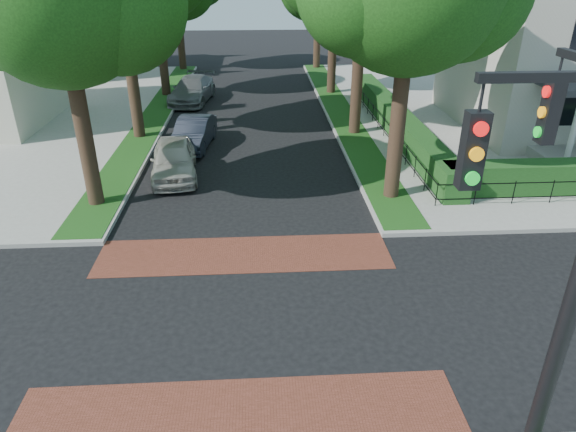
% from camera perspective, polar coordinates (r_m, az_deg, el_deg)
% --- Properties ---
extents(ground, '(120.00, 120.00, 0.00)m').
position_cam_1_polar(ground, '(13.36, -5.09, -11.32)').
color(ground, black).
rests_on(ground, ground).
extents(sidewalk_ne, '(30.00, 30.00, 0.15)m').
position_cam_1_polar(sidewalk_ne, '(36.03, 28.98, 10.33)').
color(sidewalk_ne, gray).
rests_on(sidewalk_ne, ground).
extents(crosswalk_far, '(9.00, 2.20, 0.01)m').
position_cam_1_polar(crosswalk_far, '(16.00, -4.86, -4.25)').
color(crosswalk_far, brown).
rests_on(crosswalk_far, ground).
extents(crosswalk_near, '(9.00, 2.20, 0.01)m').
position_cam_1_polar(crosswalk_near, '(11.00, -5.44, -21.59)').
color(crosswalk_near, brown).
rests_on(crosswalk_near, ground).
extents(grass_strip_ne, '(1.60, 29.80, 0.02)m').
position_cam_1_polar(grass_strip_ne, '(31.09, 5.83, 11.51)').
color(grass_strip_ne, '#164814').
rests_on(grass_strip_ne, sidewalk_ne).
extents(grass_strip_nw, '(1.60, 29.80, 0.02)m').
position_cam_1_polar(grass_strip_nw, '(31.28, -14.50, 10.90)').
color(grass_strip_nw, '#164814').
rests_on(grass_strip_nw, sidewalk_nw).
extents(hedge_main_road, '(1.00, 18.00, 1.20)m').
position_cam_1_polar(hedge_main_road, '(27.55, 12.00, 10.37)').
color(hedge_main_road, '#193B14').
rests_on(hedge_main_road, sidewalk_ne).
extents(fence_main_road, '(0.06, 18.00, 0.90)m').
position_cam_1_polar(fence_main_road, '(27.39, 10.32, 10.10)').
color(fence_main_road, black).
rests_on(fence_main_road, sidewalk_ne).
extents(house_left_far, '(10.00, 9.00, 10.14)m').
position_cam_1_polar(house_left_far, '(45.56, -25.69, 20.26)').
color(house_left_far, beige).
rests_on(house_left_far, sidewalk_nw).
extents(traffic_signal, '(2.17, 2.00, 8.00)m').
position_cam_1_polar(traffic_signal, '(8.28, 28.74, -1.78)').
color(traffic_signal, black).
rests_on(traffic_signal, sidewalk_se).
extents(parked_car_front, '(2.35, 4.68, 1.53)m').
position_cam_1_polar(parked_car_front, '(21.93, -12.57, 6.18)').
color(parked_car_front, '#B1AB9F').
rests_on(parked_car_front, ground).
extents(parked_car_middle, '(1.96, 4.44, 1.42)m').
position_cam_1_polar(parked_car_middle, '(25.44, -10.44, 9.07)').
color(parked_car_middle, '#1D222C').
rests_on(parked_car_middle, ground).
extents(parked_car_rear, '(2.91, 5.60, 1.55)m').
position_cam_1_polar(parked_car_rear, '(34.12, -10.59, 13.62)').
color(parked_car_rear, slate).
rests_on(parked_car_rear, ground).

